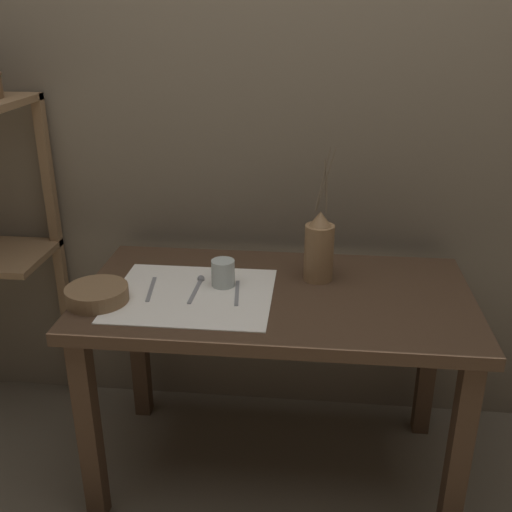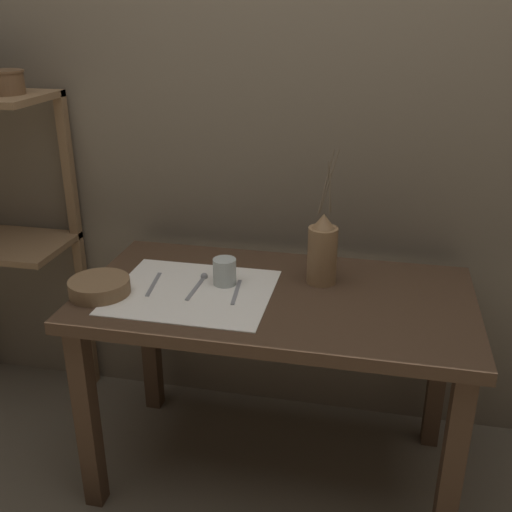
# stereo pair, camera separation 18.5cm
# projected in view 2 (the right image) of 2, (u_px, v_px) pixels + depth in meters

# --- Properties ---
(ground_plane) EXTENTS (12.00, 12.00, 0.00)m
(ground_plane) POSITION_uv_depth(u_px,v_px,m) (274.00, 468.00, 2.16)
(ground_plane) COLOR brown
(stone_wall_back) EXTENTS (7.00, 0.06, 2.40)m
(stone_wall_back) POSITION_uv_depth(u_px,v_px,m) (301.00, 112.00, 2.10)
(stone_wall_back) COLOR #6B5E4C
(stone_wall_back) RESTS_ON ground_plane
(wooden_table) EXTENTS (1.23, 0.66, 0.71)m
(wooden_table) POSITION_uv_depth(u_px,v_px,m) (276.00, 321.00, 1.93)
(wooden_table) COLOR #422D1E
(wooden_table) RESTS_ON ground_plane
(linen_cloth) EXTENTS (0.50, 0.42, 0.00)m
(linen_cloth) POSITION_uv_depth(u_px,v_px,m) (193.00, 292.00, 1.89)
(linen_cloth) COLOR white
(linen_cloth) RESTS_ON wooden_table
(pitcher_with_flowers) EXTENTS (0.10, 0.10, 0.45)m
(pitcher_with_flowers) POSITION_uv_depth(u_px,v_px,m) (322.00, 251.00, 1.92)
(pitcher_with_flowers) COLOR olive
(pitcher_with_flowers) RESTS_ON wooden_table
(wooden_bowl) EXTENTS (0.19, 0.19, 0.05)m
(wooden_bowl) POSITION_uv_depth(u_px,v_px,m) (100.00, 287.00, 1.87)
(wooden_bowl) COLOR brown
(wooden_bowl) RESTS_ON wooden_table
(glass_tumbler_near) EXTENTS (0.08, 0.08, 0.09)m
(glass_tumbler_near) POSITION_uv_depth(u_px,v_px,m) (225.00, 272.00, 1.93)
(glass_tumbler_near) COLOR #B7C1BC
(glass_tumbler_near) RESTS_ON wooden_table
(fork_outer) EXTENTS (0.03, 0.17, 0.00)m
(fork_outer) POSITION_uv_depth(u_px,v_px,m) (154.00, 284.00, 1.94)
(fork_outer) COLOR gray
(fork_outer) RESTS_ON wooden_table
(spoon_outer) EXTENTS (0.02, 0.18, 0.02)m
(spoon_outer) POSITION_uv_depth(u_px,v_px,m) (201.00, 281.00, 1.95)
(spoon_outer) COLOR gray
(spoon_outer) RESTS_ON wooden_table
(knife_center) EXTENTS (0.03, 0.17, 0.00)m
(knife_center) POSITION_uv_depth(u_px,v_px,m) (236.00, 292.00, 1.88)
(knife_center) COLOR gray
(knife_center) RESTS_ON wooden_table
(metal_pot_small) EXTENTS (0.14, 0.14, 0.08)m
(metal_pot_small) POSITION_uv_depth(u_px,v_px,m) (4.00, 81.00, 2.05)
(metal_pot_small) COLOR brown
(metal_pot_small) RESTS_ON wooden_shelf_unit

